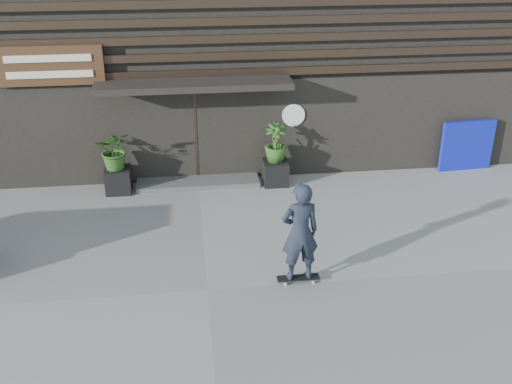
{
  "coord_description": "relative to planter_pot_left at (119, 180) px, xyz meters",
  "views": [
    {
      "loc": [
        -0.23,
        -9.09,
        6.25
      ],
      "look_at": [
        1.09,
        1.67,
        1.1
      ],
      "focal_mm": 42.42,
      "sensor_mm": 36.0,
      "label": 1
    }
  ],
  "objects": [
    {
      "name": "ground",
      "position": [
        1.9,
        -4.4,
        -0.3
      ],
      "size": [
        80.0,
        80.0,
        0.0
      ],
      "primitive_type": "plane",
      "color": "gray",
      "rests_on": "ground"
    },
    {
      "name": "entrance_step",
      "position": [
        1.9,
        0.2,
        -0.24
      ],
      "size": [
        3.0,
        0.8,
        0.12
      ],
      "primitive_type": "cube",
      "color": "#474845",
      "rests_on": "ground"
    },
    {
      "name": "planter_pot_left",
      "position": [
        0.0,
        0.0,
        0.0
      ],
      "size": [
        0.6,
        0.6,
        0.6
      ],
      "primitive_type": "cube",
      "color": "black",
      "rests_on": "ground"
    },
    {
      "name": "bamboo_left",
      "position": [
        0.0,
        0.0,
        0.78
      ],
      "size": [
        0.86,
        0.75,
        0.96
      ],
      "primitive_type": "imported",
      "color": "#2D591E",
      "rests_on": "planter_pot_left"
    },
    {
      "name": "planter_pot_right",
      "position": [
        3.8,
        0.0,
        0.0
      ],
      "size": [
        0.6,
        0.6,
        0.6
      ],
      "primitive_type": "cube",
      "color": "black",
      "rests_on": "ground"
    },
    {
      "name": "bamboo_right",
      "position": [
        3.8,
        0.0,
        0.78
      ],
      "size": [
        0.54,
        0.54,
        0.96
      ],
      "primitive_type": "imported",
      "color": "#2D591E",
      "rests_on": "planter_pot_right"
    },
    {
      "name": "blue_tarp",
      "position": [
        8.83,
        0.3,
        0.36
      ],
      "size": [
        1.41,
        0.23,
        1.32
      ],
      "primitive_type": "cube",
      "rotation": [
        0.0,
        0.0,
        0.08
      ],
      "color": "#0D16B2",
      "rests_on": "ground"
    },
    {
      "name": "skateboarder",
      "position": [
        3.57,
        -4.33,
        0.73
      ],
      "size": [
        0.78,
        0.51,
        1.98
      ],
      "color": "black",
      "rests_on": "ground"
    }
  ]
}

